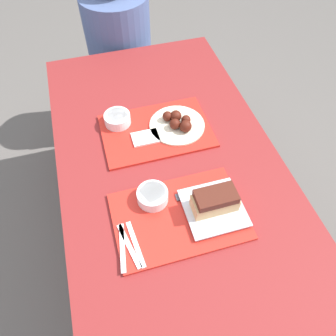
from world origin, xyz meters
TOP-DOWN VIEW (x-y plane):
  - ground_plane at (0.00, 0.00)m, footprint 12.00×12.00m
  - picnic_table at (0.00, 0.00)m, footprint 0.87×1.69m
  - picnic_bench_far at (0.00, 1.06)m, footprint 0.82×0.28m
  - tray_near at (-0.04, -0.21)m, footprint 0.45×0.31m
  - tray_far at (-0.01, 0.21)m, footprint 0.45×0.31m
  - bowl_coleslaw_near at (-0.11, -0.12)m, footprint 0.11×0.11m
  - brisket_sandwich_plate at (0.08, -0.22)m, footprint 0.20×0.20m
  - plastic_fork_near at (-0.23, -0.27)m, footprint 0.05×0.17m
  - plastic_knife_near at (-0.21, -0.27)m, footprint 0.03×0.17m
  - plastic_spoon_near at (-0.25, -0.27)m, footprint 0.04×0.17m
  - condiment_packet at (-0.01, -0.14)m, footprint 0.04×0.03m
  - bowl_coleslaw_far at (-0.16, 0.30)m, footprint 0.11×0.11m
  - wings_plate_far at (0.08, 0.21)m, footprint 0.23×0.23m
  - napkin_far at (-0.07, 0.18)m, footprint 0.11×0.08m
  - person_seated_across at (-0.02, 1.06)m, footprint 0.38×0.38m

SIDE VIEW (x-z plane):
  - ground_plane at x=0.00m, z-range 0.00..0.00m
  - picnic_bench_far at x=0.00m, z-range 0.15..0.57m
  - picnic_table at x=0.00m, z-range 0.28..1.02m
  - person_seated_across at x=-0.02m, z-range 0.36..1.07m
  - tray_near at x=-0.04m, z-range 0.74..0.76m
  - tray_far at x=-0.01m, z-range 0.74..0.76m
  - plastic_fork_near at x=-0.23m, z-range 0.76..0.76m
  - plastic_knife_near at x=-0.21m, z-range 0.76..0.76m
  - plastic_spoon_near at x=-0.25m, z-range 0.76..0.76m
  - condiment_packet at x=-0.01m, z-range 0.76..0.76m
  - napkin_far at x=-0.07m, z-range 0.76..0.76m
  - wings_plate_far at x=0.08m, z-range 0.74..0.80m
  - bowl_coleslaw_near at x=-0.11m, z-range 0.76..0.80m
  - bowl_coleslaw_far at x=-0.16m, z-range 0.76..0.80m
  - brisket_sandwich_plate at x=0.08m, z-range 0.74..0.84m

